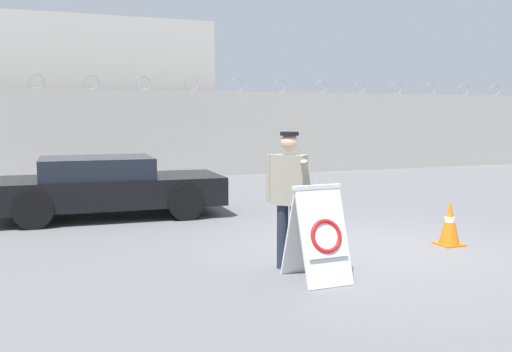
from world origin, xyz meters
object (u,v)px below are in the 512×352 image
barricade_sign (318,233)px  parked_car_front_coupe (106,186)px  security_guard (289,192)px  traffic_cone_near (450,223)px

barricade_sign → parked_car_front_coupe: parked_car_front_coupe is taller
barricade_sign → security_guard: size_ratio=0.65×
parked_car_front_coupe → traffic_cone_near: bearing=-41.1°
security_guard → traffic_cone_near: 3.06m
traffic_cone_near → parked_car_front_coupe: bearing=136.4°
barricade_sign → parked_car_front_coupe: 5.86m
security_guard → parked_car_front_coupe: size_ratio=0.40×
traffic_cone_near → parked_car_front_coupe: 6.60m
security_guard → barricade_sign: bearing=-35.3°
barricade_sign → parked_car_front_coupe: (-1.95, 5.53, 0.03)m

